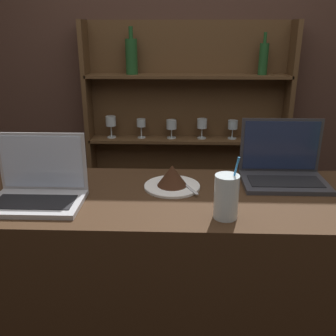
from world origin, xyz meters
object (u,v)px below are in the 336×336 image
laptop_near (38,187)px  cake_plate (172,179)px  laptop_far (283,168)px  water_glass (226,197)px

laptop_near → cake_plate: bearing=16.2°
laptop_near → laptop_far: 0.98m
cake_plate → laptop_near: bearing=-163.8°
cake_plate → laptop_far: bearing=10.7°
cake_plate → water_glass: size_ratio=1.04×
cake_plate → water_glass: bearing=-53.3°
laptop_far → cake_plate: size_ratio=1.51×
water_glass → laptop_far: bearing=50.9°
laptop_near → laptop_far: size_ratio=0.98×
laptop_near → cake_plate: 0.51m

